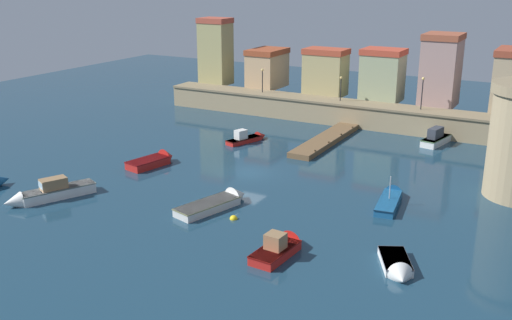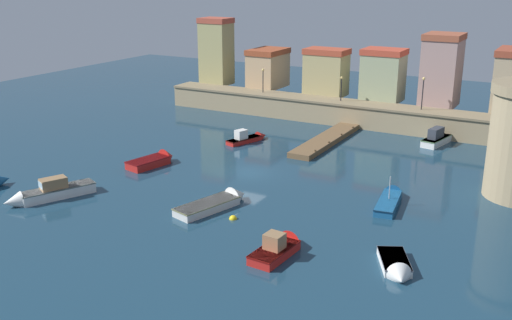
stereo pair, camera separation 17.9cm
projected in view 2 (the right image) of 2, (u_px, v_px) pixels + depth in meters
The scene contains 16 objects.
ground_plane at pixel (249, 173), 54.57m from camera, with size 118.94×118.94×0.00m, color #19384C.
quay_wall at pixel (337, 112), 72.08m from camera, with size 46.13×3.77×2.75m.
old_town_backdrop at pixel (378, 71), 72.44m from camera, with size 44.11×6.13×9.06m.
pier_dock at pixel (326, 140), 64.04m from camera, with size 2.38×14.13×0.70m.
quay_lamp_0 at pixel (263, 76), 75.80m from camera, with size 0.32×0.32×3.06m.
quay_lamp_1 at pixel (341, 84), 70.88m from camera, with size 0.32×0.32×2.94m.
quay_lamp_2 at pixel (423, 88), 66.26m from camera, with size 0.32×0.32×3.67m.
moored_boat_0 at pixel (219, 202), 46.67m from camera, with size 3.55×6.96×1.74m.
moored_boat_1 at pixel (47, 193), 48.00m from camera, with size 4.38×7.25×2.01m.
moored_boat_2 at pixel (155, 160), 56.77m from camera, with size 2.83×5.37×1.77m.
moored_boat_3 at pixel (281, 246), 38.95m from camera, with size 2.04×5.08×2.14m.
moored_boat_4 at pixel (390, 198), 47.55m from camera, with size 2.30×6.53×2.81m.
moored_boat_5 at pixel (396, 268), 36.47m from camera, with size 3.36×4.53×1.58m.
moored_boat_7 at pixel (441, 137), 64.10m from camera, with size 2.81×7.01×2.20m.
moored_boat_8 at pixel (249, 138), 64.41m from camera, with size 2.81×5.44×1.81m.
mooring_buoy_0 at pixel (233, 219), 44.36m from camera, with size 0.58×0.58×0.58m, color yellow.
Camera 2 is at (25.74, -44.77, 17.67)m, focal length 41.76 mm.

